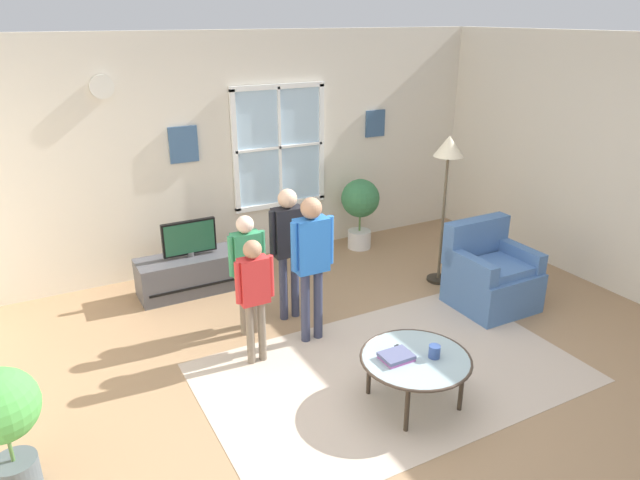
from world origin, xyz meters
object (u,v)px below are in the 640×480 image
Objects in this scene: book_stack at (396,357)px; person_green_shirt at (247,262)px; cup at (434,352)px; potted_plant_by_window at (360,205)px; television at (189,238)px; person_red_shirt at (254,288)px; person_black_shirt at (288,239)px; tv_stand at (192,274)px; remote_near_books at (403,350)px; floor_lamp at (448,161)px; coffee_table at (416,360)px; person_blue_shirt at (312,254)px; armchair at (490,276)px; potted_plant_corner at (3,417)px.

person_green_shirt reaches higher than book_stack.
book_stack is 1.68m from person_green_shirt.
potted_plant_by_window is at bearing 68.09° from cup.
person_red_shirt is at bearing -86.89° from television.
person_red_shirt is 0.85× the size of person_black_shirt.
cup is (0.27, -0.11, 0.03)m from book_stack.
remote_near_books reaches higher than tv_stand.
television is 4.12× the size of remote_near_books.
coffee_table is at bearing -133.91° from floor_lamp.
person_black_shirt is at bearing 11.40° from person_green_shirt.
remote_near_books is at bearing -70.69° from tv_stand.
tv_stand is 1.69m from person_red_shirt.
person_black_shirt is 0.97× the size of person_blue_shirt.
armchair is 2.52m from person_green_shirt.
armchair is 0.52× the size of floor_lamp.
television is 1.67m from person_blue_shirt.
floor_lamp is (1.87, -0.02, 0.55)m from person_black_shirt.
armchair is 6.21× the size of remote_near_books.
potted_plant_by_window is 4.79m from potted_plant_corner.
book_stack is at bearing -9.16° from potted_plant_corner.
person_blue_shirt is at bearing -65.71° from tv_stand.
cup is at bearing -22.53° from book_stack.
cup is 3.24m from potted_plant_by_window.
armchair is 0.76× the size of person_red_shirt.
coffee_table is 0.76× the size of person_red_shirt.
remote_near_books is at bearing -78.13° from person_blue_shirt.
person_green_shirt is (0.21, -1.13, 0.53)m from tv_stand.
remote_near_books is at bearing 33.42° from book_stack.
potted_plant_corner is at bearing -161.59° from person_red_shirt.
coffee_table is at bearing -150.36° from armchair.
book_stack is at bearing -73.36° from television.
person_red_shirt is at bearing -86.89° from tv_stand.
television is 5.76× the size of cup.
coffee_table is (-1.68, -0.95, 0.06)m from armchair.
coffee_table is 0.16m from cup.
television is 2.29m from potted_plant_by_window.
person_red_shirt is (-0.86, 1.11, 0.33)m from coffee_table.
cup is 2.46m from floor_lamp.
coffee_table is at bearing -52.31° from person_red_shirt.
potted_plant_by_window is 0.55× the size of floor_lamp.
person_blue_shirt is at bearing 172.41° from armchair.
book_stack is at bearing -69.30° from person_green_shirt.
person_green_shirt is 2.33m from potted_plant_corner.
person_black_shirt is 0.80× the size of floor_lamp.
person_black_shirt is (0.47, 0.09, 0.10)m from person_green_shirt.
floor_lamp reaches higher than potted_plant_by_window.
remote_near_books is at bearing -154.12° from armchair.
book_stack is 0.30m from cup.
potted_plant_corner is (-2.89, 0.54, 0.11)m from cup.
tv_stand is at bearing 93.11° from person_red_shirt.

